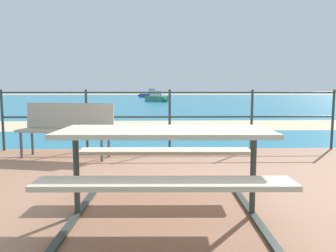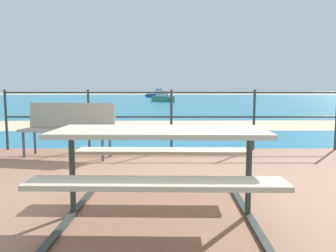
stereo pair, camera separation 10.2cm
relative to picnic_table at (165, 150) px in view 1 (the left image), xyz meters
name	(u,v)px [view 1 (the left image)]	position (x,y,z in m)	size (l,w,h in m)	color
ground_plane	(176,199)	(0.13, 0.57, -0.63)	(240.00, 240.00, 0.00)	beige
patio_paving	(176,197)	(0.13, 0.57, -0.60)	(6.40, 5.20, 0.06)	#996B51
sea_water	(162,99)	(0.13, 40.57, -0.62)	(90.00, 90.00, 0.01)	teal
beach_strip	(166,125)	(0.13, 7.64, -0.62)	(54.00, 3.05, 0.01)	beige
picnic_table	(165,150)	(0.00, 0.00, 0.00)	(1.75, 1.42, 0.74)	#BCAD93
park_bench	(67,125)	(-1.53, 2.47, -0.05)	(1.54, 0.69, 0.86)	tan
railing_fence	(170,112)	(0.13, 3.04, 0.12)	(5.94, 0.04, 1.08)	#2D3833
boat_near	(156,98)	(-0.45, 30.00, -0.23)	(2.50, 3.46, 1.12)	#338466
boat_mid	(150,94)	(-1.75, 51.05, -0.15)	(4.15, 1.31, 1.45)	#2D478C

